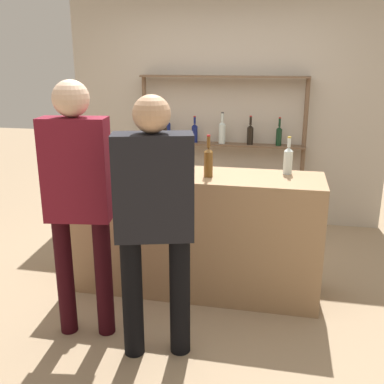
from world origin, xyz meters
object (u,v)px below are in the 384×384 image
customer_center (154,212)px  customer_left (78,191)px  counter_bottle_0 (288,160)px  wine_glass (172,155)px  ice_bucket (94,157)px  counter_bottle_2 (208,161)px  counter_bottle_1 (97,159)px  counter_bottle_3 (165,152)px

customer_center → customer_left: 0.58m
counter_bottle_0 → wine_glass: counter_bottle_0 is taller
customer_left → ice_bucket: bearing=7.2°
counter_bottle_2 → counter_bottle_1: bearing=-172.4°
counter_bottle_0 → customer_center: size_ratio=0.18×
counter_bottle_3 → customer_center: customer_center is taller
customer_center → customer_left: customer_left is taller
wine_glass → ice_bucket: 0.65m
counter_bottle_1 → counter_bottle_3: 0.57m
counter_bottle_0 → counter_bottle_1: (-1.48, -0.33, 0.01)m
counter_bottle_3 → customer_left: 1.01m
counter_bottle_3 → wine_glass: bearing=-44.5°
counter_bottle_1 → customer_center: (0.68, -0.74, -0.15)m
counter_bottle_2 → customer_center: customer_center is taller
counter_bottle_0 → counter_bottle_2: size_ratio=0.92×
counter_bottle_1 → wine_glass: (0.55, 0.25, -0.00)m
customer_center → ice_bucket: bearing=25.1°
counter_bottle_3 → wine_glass: size_ratio=2.03×
counter_bottle_2 → wine_glass: size_ratio=1.89×
counter_bottle_1 → customer_left: bearing=-78.9°
counter_bottle_0 → wine_glass: size_ratio=1.74×
counter_bottle_3 → customer_left: size_ratio=0.20×
counter_bottle_3 → customer_center: bearing=-78.7°
wine_glass → ice_bucket: ice_bucket is taller
counter_bottle_2 → ice_bucket: bearing=177.2°
counter_bottle_1 → ice_bucket: (-0.10, 0.16, -0.03)m
counter_bottle_2 → customer_center: bearing=-102.6°
counter_bottle_1 → ice_bucket: bearing=120.8°
counter_bottle_2 → ice_bucket: 0.97m
counter_bottle_2 → customer_center: size_ratio=0.19×
wine_glass → customer_left: customer_left is taller
counter_bottle_3 → ice_bucket: bearing=-163.7°
counter_bottle_0 → wine_glass: bearing=-175.0°
counter_bottle_0 → counter_bottle_1: size_ratio=0.89×
counter_bottle_3 → customer_left: (-0.35, -0.94, -0.09)m
wine_glass → customer_left: size_ratio=0.10×
wine_glass → customer_left: bearing=-116.2°
wine_glass → customer_center: 1.01m
counter_bottle_1 → customer_center: 1.02m
wine_glass → counter_bottle_2: bearing=-22.8°
wine_glass → customer_center: (0.13, -0.99, -0.15)m
counter_bottle_0 → counter_bottle_3: (-1.01, -0.01, 0.02)m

